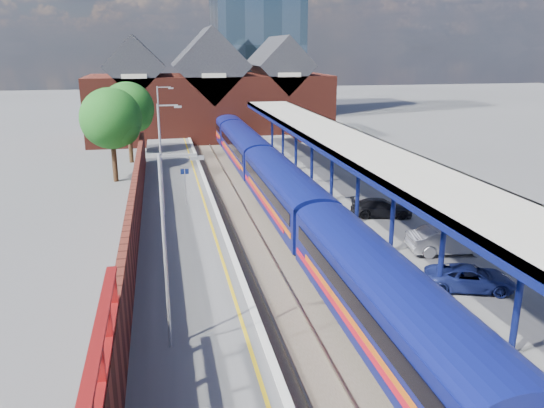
{
  "coord_description": "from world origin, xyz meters",
  "views": [
    {
      "loc": [
        -6.4,
        -11.06,
        11.21
      ],
      "look_at": [
        -0.37,
        17.58,
        2.6
      ],
      "focal_mm": 35.0,
      "sensor_mm": 36.0,
      "label": 1
    }
  ],
  "objects": [
    {
      "name": "ground",
      "position": [
        0.0,
        30.0,
        0.0
      ],
      "size": [
        240.0,
        240.0,
        0.0
      ],
      "primitive_type": "plane",
      "color": "#5B5B5E",
      "rests_on": "ground"
    },
    {
      "name": "ballast_bed",
      "position": [
        0.0,
        20.0,
        0.03
      ],
      "size": [
        6.0,
        76.0,
        0.06
      ],
      "primitive_type": "cube",
      "color": "#473D33",
      "rests_on": "ground"
    },
    {
      "name": "rails",
      "position": [
        0.0,
        20.0,
        0.12
      ],
      "size": [
        4.51,
        76.0,
        0.14
      ],
      "color": "slate",
      "rests_on": "ground"
    },
    {
      "name": "left_platform",
      "position": [
        -5.5,
        20.0,
        0.5
      ],
      "size": [
        5.0,
        76.0,
        1.0
      ],
      "primitive_type": "cube",
      "color": "#565659",
      "rests_on": "ground"
    },
    {
      "name": "right_platform",
      "position": [
        6.0,
        20.0,
        0.5
      ],
      "size": [
        6.0,
        76.0,
        1.0
      ],
      "primitive_type": "cube",
      "color": "#565659",
      "rests_on": "ground"
    },
    {
      "name": "coping_left",
      "position": [
        -3.15,
        20.0,
        1.02
      ],
      "size": [
        0.3,
        76.0,
        0.05
      ],
      "primitive_type": "cube",
      "color": "silver",
      "rests_on": "left_platform"
    },
    {
      "name": "coping_right",
      "position": [
        3.15,
        20.0,
        1.02
      ],
      "size": [
        0.3,
        76.0,
        0.05
      ],
      "primitive_type": "cube",
      "color": "silver",
      "rests_on": "right_platform"
    },
    {
      "name": "yellow_line",
      "position": [
        -3.75,
        20.0,
        1.01
      ],
      "size": [
        0.14,
        76.0,
        0.01
      ],
      "primitive_type": "cube",
      "color": "yellow",
      "rests_on": "left_platform"
    },
    {
      "name": "train",
      "position": [
        1.49,
        30.62,
        2.12
      ],
      "size": [
        2.87,
        65.9,
        3.45
      ],
      "color": "navy",
      "rests_on": "ground"
    },
    {
      "name": "canopy",
      "position": [
        5.48,
        21.95,
        5.25
      ],
      "size": [
        4.5,
        52.0,
        4.48
      ],
      "color": "navy",
      "rests_on": "right_platform"
    },
    {
      "name": "lamp_post_b",
      "position": [
        -6.36,
        6.0,
        4.99
      ],
      "size": [
        1.48,
        0.18,
        7.0
      ],
      "color": "#A5A8AA",
      "rests_on": "left_platform"
    },
    {
      "name": "lamp_post_c",
      "position": [
        -6.36,
        22.0,
        4.99
      ],
      "size": [
        1.48,
        0.18,
        7.0
      ],
      "color": "#A5A8AA",
      "rests_on": "left_platform"
    },
    {
      "name": "lamp_post_d",
      "position": [
        -6.36,
        38.0,
        4.99
      ],
      "size": [
        1.48,
        0.18,
        7.0
      ],
      "color": "#A5A8AA",
      "rests_on": "left_platform"
    },
    {
      "name": "platform_sign",
      "position": [
        -5.0,
        24.0,
        2.69
      ],
      "size": [
        0.55,
        0.08,
        2.5
      ],
      "color": "#A5A8AA",
      "rests_on": "left_platform"
    },
    {
      "name": "brick_wall",
      "position": [
        -8.1,
        13.54,
        2.45
      ],
      "size": [
        0.35,
        50.0,
        3.86
      ],
      "color": "#5B2018",
      "rests_on": "left_platform"
    },
    {
      "name": "station_building",
      "position": [
        0.0,
        58.0,
        5.45
      ],
      "size": [
        30.0,
        12.12,
        13.78
      ],
      "color": "#5B2018",
      "rests_on": "ground"
    },
    {
      "name": "tree_near",
      "position": [
        -10.35,
        35.91,
        5.35
      ],
      "size": [
        5.2,
        5.2,
        8.1
      ],
      "color": "#382314",
      "rests_on": "ground"
    },
    {
      "name": "tree_far",
      "position": [
        -9.35,
        43.91,
        5.35
      ],
      "size": [
        5.2,
        5.2,
        8.1
      ],
      "color": "#382314",
      "rests_on": "ground"
    },
    {
      "name": "parked_car_silver",
      "position": [
        7.89,
        12.19,
        1.72
      ],
      "size": [
        4.49,
        2.01,
        1.43
      ],
      "primitive_type": "imported",
      "rotation": [
        0.0,
        0.0,
        1.45
      ],
      "color": "#B0B0B5",
      "rests_on": "right_platform"
    },
    {
      "name": "parked_car_dark",
      "position": [
        6.94,
        18.79,
        1.56
      ],
      "size": [
        4.12,
        2.49,
        1.12
      ],
      "primitive_type": "imported",
      "rotation": [
        0.0,
        0.0,
        1.32
      ],
      "color": "black",
      "rests_on": "right_platform"
    },
    {
      "name": "parked_car_blue",
      "position": [
        6.54,
        8.09,
        1.53
      ],
      "size": [
        4.2,
        2.91,
        1.07
      ],
      "primitive_type": "imported",
      "rotation": [
        0.0,
        0.0,
        1.24
      ],
      "color": "navy",
      "rests_on": "right_platform"
    }
  ]
}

